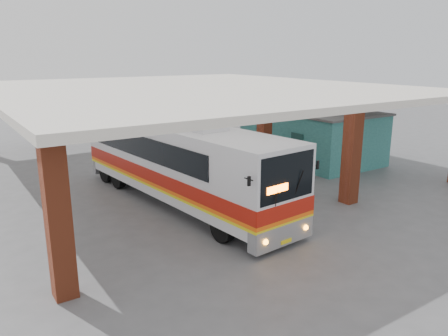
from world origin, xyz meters
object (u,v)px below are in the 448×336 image
motorcycle (288,172)px  pedestrian (294,180)px  red_chair (231,147)px  coach_bus (179,162)px

motorcycle → pedestrian: (-1.49, -2.08, 0.29)m
red_chair → coach_bus: bearing=-129.2°
pedestrian → red_chair: size_ratio=2.24×
coach_bus → motorcycle: 6.20m
coach_bus → motorcycle: coach_bus is taller
pedestrian → red_chair: bearing=-134.2°
pedestrian → red_chair: (3.18, 9.63, -0.51)m
motorcycle → coach_bus: bearing=87.6°
motorcycle → pedestrian: 2.58m
pedestrian → coach_bus: bearing=-53.3°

